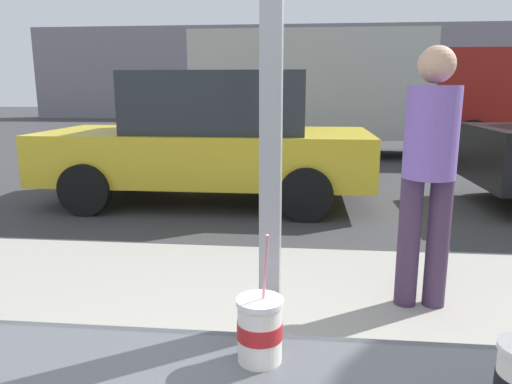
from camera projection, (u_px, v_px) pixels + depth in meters
The scene contains 7 objects.
ground_plane at pixel (300, 171), 9.14m from camera, with size 60.00×60.00×0.00m, color #38383A.
sidewalk_strip at pixel (287, 335), 2.90m from camera, with size 16.00×2.80×0.15m, color #9E998E.
building_facade_far at pixel (305, 73), 24.19m from camera, with size 28.00×1.20×4.58m, color gray.
soda_cup_right at pixel (260, 329), 1.07m from camera, with size 0.11×0.11×0.30m.
parked_car_yellow at pixel (212, 138), 6.53m from camera, with size 4.35×2.03×1.75m.
box_truck at pixel (342, 88), 11.08m from camera, with size 6.94×2.44×2.76m.
pedestrian at pixel (429, 163), 2.95m from camera, with size 0.32×0.32×1.63m.
Camera 1 is at (0.08, -1.06, 1.54)m, focal length 33.76 mm.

